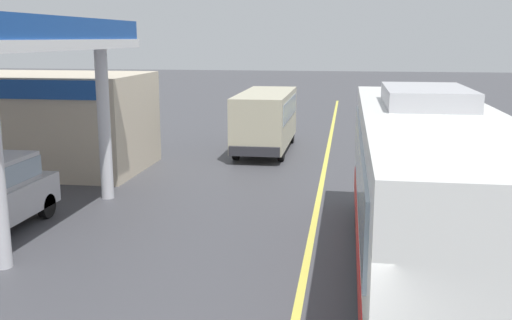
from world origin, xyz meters
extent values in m
plane|color=#424247|center=(0.00, 20.00, 0.00)|extent=(120.00, 120.00, 0.00)
cube|color=#D8CC4C|center=(0.00, 15.00, 0.00)|extent=(0.16, 50.00, 0.01)
cube|color=white|center=(2.28, 6.58, 1.88)|extent=(2.50, 11.00, 2.90)
cube|color=red|center=(2.28, 6.58, 0.77)|extent=(2.54, 11.04, 0.56)
cube|color=#8C9EAD|center=(2.28, 1.14, 2.42)|extent=(2.30, 0.10, 1.40)
cube|color=#8C9EAD|center=(1.01, 6.58, 2.33)|extent=(0.06, 9.35, 1.10)
cube|color=#8C9EAD|center=(3.55, 6.58, 2.33)|extent=(0.06, 9.35, 1.10)
cube|color=white|center=(2.28, 1.15, 3.12)|extent=(1.75, 0.08, 0.32)
cube|color=#B2B2B7|center=(2.28, 7.58, 3.51)|extent=(1.60, 2.80, 0.36)
cylinder|color=black|center=(1.18, 9.88, 0.50)|extent=(0.30, 1.00, 1.00)
cylinder|color=black|center=(3.38, 9.88, 0.50)|extent=(0.30, 1.00, 1.00)
cylinder|color=silver|center=(-6.16, 11.47, 2.30)|extent=(0.36, 0.36, 4.60)
cube|color=beige|center=(-9.86, 14.97, 1.70)|extent=(7.00, 4.40, 3.40)
cube|color=#194799|center=(-9.86, 12.73, 3.05)|extent=(6.30, 0.10, 0.60)
cylinder|color=black|center=(-6.97, 9.41, 0.32)|extent=(0.20, 0.64, 0.64)
cube|color=#BFB799|center=(-2.58, 19.56, 1.39)|extent=(2.00, 6.00, 2.10)
cube|color=#8C9EAD|center=(-2.58, 19.56, 1.79)|extent=(2.04, 5.10, 0.80)
cube|color=#2D2D33|center=(-2.58, 16.51, 0.54)|extent=(1.90, 0.16, 0.36)
cylinder|color=black|center=(-3.46, 17.56, 0.38)|extent=(0.22, 0.76, 0.76)
cylinder|color=black|center=(-1.70, 17.56, 0.38)|extent=(0.22, 0.76, 0.76)
cylinder|color=black|center=(-3.46, 21.56, 0.38)|extent=(0.22, 0.76, 0.76)
cylinder|color=black|center=(-1.70, 21.56, 0.38)|extent=(0.22, 0.76, 0.76)
camera|label=1|loc=(0.75, -4.40, 4.64)|focal=41.25mm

